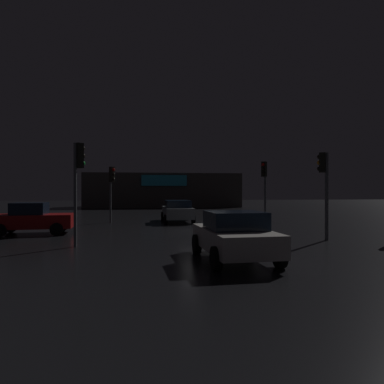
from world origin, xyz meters
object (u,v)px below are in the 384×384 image
(store_building, at_px, (163,190))
(traffic_signal_opposite, at_px, (78,169))
(traffic_signal_cross_left, at_px, (264,179))
(car_far, at_px, (177,211))
(car_crossing, at_px, (234,235))
(car_near, at_px, (32,218))
(traffic_signal_main, at_px, (324,179))
(traffic_signal_cross_right, at_px, (112,182))

(store_building, bearing_deg, traffic_signal_opposite, -98.58)
(store_building, distance_m, traffic_signal_cross_left, 24.73)
(car_far, height_order, car_crossing, car_crossing)
(traffic_signal_cross_left, distance_m, car_far, 6.41)
(car_near, height_order, car_far, car_near)
(traffic_signal_main, xyz_separation_m, traffic_signal_cross_left, (0.41, 9.01, 0.24))
(car_near, bearing_deg, car_crossing, -43.49)
(traffic_signal_opposite, distance_m, traffic_signal_cross_left, 14.34)
(traffic_signal_opposite, distance_m, car_far, 11.51)
(traffic_signal_main, bearing_deg, car_crossing, -142.52)
(store_building, height_order, car_near, store_building)
(car_near, relative_size, car_far, 0.88)
(car_near, bearing_deg, traffic_signal_main, -16.74)
(store_building, height_order, car_far, store_building)
(traffic_signal_cross_right, bearing_deg, traffic_signal_main, -44.46)
(traffic_signal_cross_left, xyz_separation_m, car_far, (-5.99, 0.79, -2.16))
(traffic_signal_cross_right, relative_size, car_near, 0.96)
(store_building, height_order, traffic_signal_opposite, store_building)
(traffic_signal_cross_left, xyz_separation_m, traffic_signal_cross_right, (-10.44, 0.83, -0.17))
(car_crossing, bearing_deg, car_near, 136.51)
(store_building, xyz_separation_m, traffic_signal_cross_left, (5.77, -24.04, 0.75))
(car_crossing, bearing_deg, car_far, 92.11)
(store_building, bearing_deg, car_far, -90.53)
(traffic_signal_opposite, height_order, traffic_signal_cross_left, traffic_signal_cross_left)
(traffic_signal_cross_right, bearing_deg, car_crossing, -70.15)
(traffic_signal_main, xyz_separation_m, car_far, (-5.58, 9.80, -1.92))
(traffic_signal_cross_left, distance_m, car_crossing, 14.18)
(traffic_signal_main, relative_size, car_far, 0.86)
(store_building, height_order, traffic_signal_cross_left, store_building)
(store_building, bearing_deg, traffic_signal_cross_right, -101.37)
(car_crossing, bearing_deg, traffic_signal_opposite, 146.85)
(traffic_signal_cross_right, relative_size, car_crossing, 0.92)
(car_far, bearing_deg, car_crossing, -87.89)
(store_building, distance_m, car_near, 30.14)
(car_far, distance_m, car_crossing, 13.70)
(store_building, distance_m, car_far, 23.29)
(car_far, relative_size, car_crossing, 1.10)
(store_building, bearing_deg, car_crossing, -89.55)
(car_crossing, bearing_deg, traffic_signal_cross_left, 66.97)
(traffic_signal_main, relative_size, traffic_signal_cross_left, 0.92)
(traffic_signal_cross_right, distance_m, car_crossing, 14.73)
(car_far, bearing_deg, traffic_signal_cross_left, -7.56)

